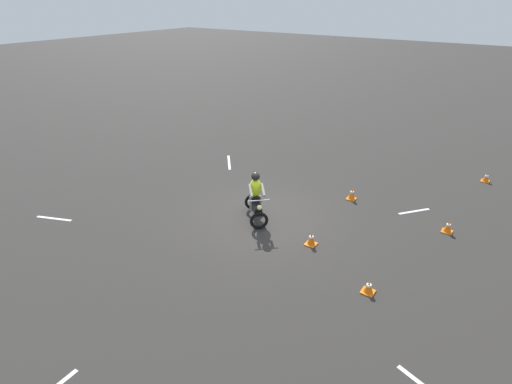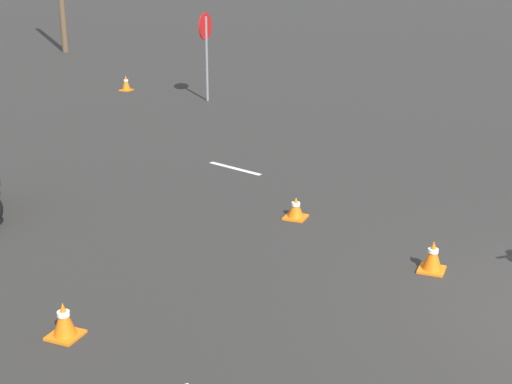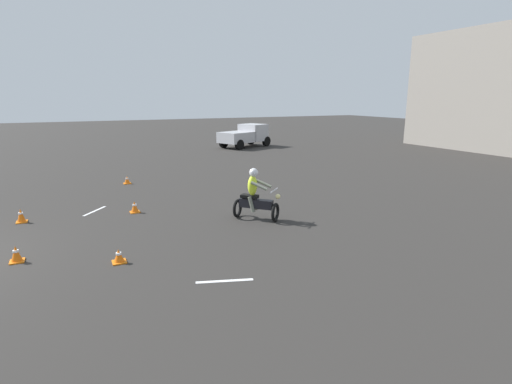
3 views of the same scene
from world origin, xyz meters
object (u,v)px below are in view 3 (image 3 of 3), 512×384
(pickup_truck, at_px, (245,135))
(traffic_cone_mid_center, at_px, (16,254))
(motorcycle_rider_background, at_px, (255,197))
(traffic_cone_near_right, at_px, (127,180))
(traffic_cone_mid_left, at_px, (135,207))
(traffic_cone_far_center, at_px, (119,256))
(traffic_cone_far_right, at_px, (21,216))

(pickup_truck, relative_size, traffic_cone_mid_center, 11.33)
(motorcycle_rider_background, distance_m, traffic_cone_near_right, 7.94)
(traffic_cone_mid_left, distance_m, traffic_cone_far_center, 4.31)
(pickup_truck, xyz_separation_m, traffic_cone_mid_left, (15.13, -10.88, -0.74))
(traffic_cone_far_right, bearing_deg, traffic_cone_mid_center, 2.63)
(motorcycle_rider_background, bearing_deg, traffic_cone_mid_left, -79.41)
(traffic_cone_far_right, bearing_deg, traffic_cone_mid_left, 83.31)
(motorcycle_rider_background, bearing_deg, traffic_cone_far_center, -21.75)
(traffic_cone_mid_left, height_order, traffic_cone_far_right, traffic_cone_far_right)
(traffic_cone_mid_center, bearing_deg, traffic_cone_far_center, 63.56)
(pickup_truck, height_order, traffic_cone_mid_center, pickup_truck)
(motorcycle_rider_background, distance_m, traffic_cone_far_center, 4.75)
(traffic_cone_mid_left, bearing_deg, traffic_cone_near_right, 174.82)
(traffic_cone_mid_left, bearing_deg, pickup_truck, 144.30)
(pickup_truck, height_order, traffic_cone_far_center, pickup_truck)
(traffic_cone_mid_center, bearing_deg, motorcycle_rider_background, 95.55)
(traffic_cone_near_right, distance_m, traffic_cone_mid_center, 8.81)
(pickup_truck, bearing_deg, motorcycle_rider_background, -45.86)
(pickup_truck, bearing_deg, traffic_cone_mid_left, -58.41)
(motorcycle_rider_background, height_order, traffic_cone_far_right, motorcycle_rider_background)
(traffic_cone_mid_center, bearing_deg, traffic_cone_near_right, 155.39)
(traffic_cone_mid_center, relative_size, traffic_cone_far_right, 0.91)
(traffic_cone_mid_left, bearing_deg, traffic_cone_mid_center, -46.18)
(traffic_cone_near_right, relative_size, traffic_cone_mid_center, 0.87)
(traffic_cone_mid_center, relative_size, traffic_cone_mid_left, 1.03)
(traffic_cone_mid_center, height_order, traffic_cone_mid_left, traffic_cone_mid_center)
(traffic_cone_near_right, xyz_separation_m, traffic_cone_far_center, (9.10, -1.48, -0.01))
(pickup_truck, xyz_separation_m, traffic_cone_mid_center, (18.22, -14.10, -0.73))
(pickup_truck, xyz_separation_m, traffic_cone_near_right, (10.22, -10.43, -0.76))
(traffic_cone_mid_center, bearing_deg, traffic_cone_mid_left, 133.82)
(motorcycle_rider_background, xyz_separation_m, traffic_cone_near_right, (-7.37, -2.91, -0.56))
(motorcycle_rider_background, bearing_deg, traffic_cone_far_right, -66.18)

